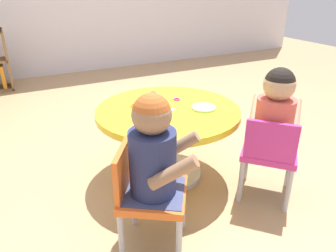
{
  "coord_description": "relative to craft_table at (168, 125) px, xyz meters",
  "views": [
    {
      "loc": [
        -0.83,
        -1.62,
        1.2
      ],
      "look_at": [
        0.0,
        0.0,
        0.36
      ],
      "focal_mm": 34.0,
      "sensor_mm": 36.0,
      "label": 1
    }
  ],
  "objects": [
    {
      "name": "craft_scissors",
      "position": [
        -0.06,
        -0.06,
        0.12
      ],
      "size": [
        0.14,
        0.09,
        0.01
      ],
      "color": "silver",
      "rests_on": "craft_table"
    },
    {
      "name": "cookie_cutter_2",
      "position": [
        0.23,
        -0.05,
        0.12
      ],
      "size": [
        0.05,
        0.05,
        0.01
      ],
      "primitive_type": "torus",
      "color": "#D83FA5",
      "rests_on": "craft_table"
    },
    {
      "name": "seated_child_left",
      "position": [
        -0.34,
        -0.53,
        0.17
      ],
      "size": [
        0.44,
        0.41,
        0.51
      ],
      "color": "#3F4772",
      "rests_on": "ground"
    },
    {
      "name": "child_chair_left",
      "position": [
        -0.37,
        -0.5,
        -0.06
      ],
      "size": [
        0.42,
        0.42,
        0.54
      ],
      "color": "#B7B7BC",
      "rests_on": "ground"
    },
    {
      "name": "playdough_blob_0",
      "position": [
        0.19,
        -0.11,
        0.12
      ],
      "size": [
        0.15,
        0.15,
        0.01
      ],
      "primitive_type": "cylinder",
      "color": "#B2E58C",
      "rests_on": "craft_table"
    },
    {
      "name": "ground_plane",
      "position": [
        0.0,
        0.0,
        -0.37
      ],
      "size": [
        10.0,
        10.0,
        0.0
      ],
      "primitive_type": "plane",
      "color": "tan"
    },
    {
      "name": "cookie_cutter_0",
      "position": [
        0.12,
        0.11,
        0.12
      ],
      "size": [
        0.05,
        0.05,
        0.01
      ],
      "primitive_type": "torus",
      "color": "#D83FA5",
      "rests_on": "craft_table"
    },
    {
      "name": "seated_child_right",
      "position": [
        0.43,
        -0.45,
        0.17
      ],
      "size": [
        0.44,
        0.43,
        0.51
      ],
      "color": "#3F4772",
      "rests_on": "ground"
    },
    {
      "name": "craft_table",
      "position": [
        0.0,
        0.0,
        0.0
      ],
      "size": [
        0.89,
        0.89,
        0.48
      ],
      "color": "silver",
      "rests_on": "ground"
    },
    {
      "name": "rolling_pin",
      "position": [
        -0.02,
        0.15,
        0.14
      ],
      "size": [
        0.09,
        0.23,
        0.05
      ],
      "color": "#D83F3F",
      "rests_on": "craft_table"
    },
    {
      "name": "cookie_cutter_1",
      "position": [
        -0.16,
        0.12,
        0.12
      ],
      "size": [
        0.07,
        0.07,
        0.01
      ],
      "primitive_type": "torus",
      "color": "orange",
      "rests_on": "craft_table"
    },
    {
      "name": "child_chair_right",
      "position": [
        0.4,
        -0.48,
        -0.06
      ],
      "size": [
        0.42,
        0.42,
        0.54
      ],
      "color": "#B7B7BC",
      "rests_on": "ground"
    }
  ]
}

